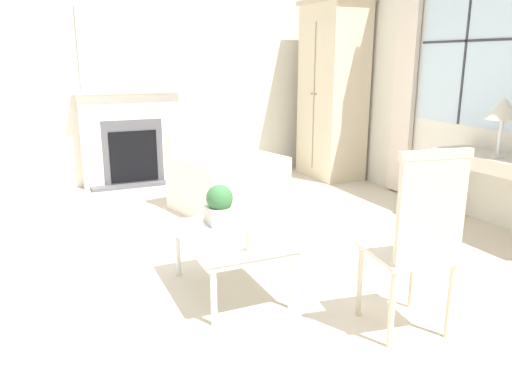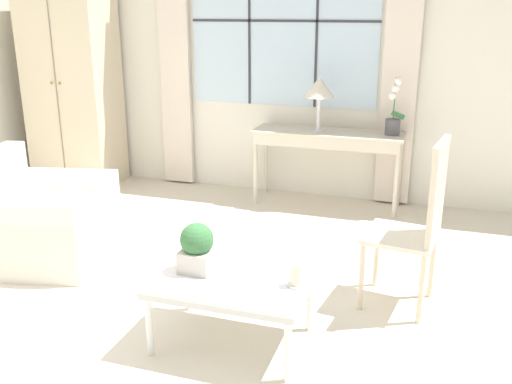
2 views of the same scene
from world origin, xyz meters
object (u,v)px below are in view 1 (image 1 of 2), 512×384
object	(u,v)px
side_chair_wooden	(419,235)
pillar_candle	(251,243)
coffee_table	(230,239)
fireplace	(131,129)
armoire	(332,91)
table_lamp	(504,110)
armchair_upholstered	(226,184)
console_table	(510,168)
potted_plant_small	(220,205)

from	to	relation	value
side_chair_wooden	pillar_candle	xyz separation A→B (m)	(-0.60, -0.77, -0.14)
side_chair_wooden	coffee_table	distance (m)	1.26
fireplace	coffee_table	xyz separation A→B (m)	(3.43, 0.02, -0.34)
armoire	side_chair_wooden	distance (m)	4.22
table_lamp	side_chair_wooden	bearing A→B (deg)	-60.05
pillar_candle	armoire	bearing A→B (deg)	140.80
armchair_upholstered	console_table	bearing A→B (deg)	45.60
table_lamp	potted_plant_small	xyz separation A→B (m)	(-0.15, -2.56, -0.59)
fireplace	pillar_candle	distance (m)	3.81
fireplace	pillar_candle	world-z (taller)	fireplace
console_table	pillar_candle	bearing A→B (deg)	-82.51
fireplace	console_table	bearing A→B (deg)	37.44
console_table	coffee_table	size ratio (longest dim) A/B	1.61
potted_plant_small	pillar_candle	xyz separation A→B (m)	(0.59, -0.02, -0.09)
table_lamp	armchair_upholstered	xyz separation A→B (m)	(-1.81, -1.89, -0.88)
coffee_table	potted_plant_small	distance (m)	0.29
fireplace	potted_plant_small	xyz separation A→B (m)	(3.22, 0.03, -0.15)
fireplace	side_chair_wooden	world-z (taller)	fireplace
side_chair_wooden	potted_plant_small	distance (m)	1.41
armoire	potted_plant_small	size ratio (longest dim) A/B	8.02
side_chair_wooden	coffee_table	xyz separation A→B (m)	(-0.98, -0.76, -0.24)
coffee_table	armoire	bearing A→B (deg)	137.33
potted_plant_small	pillar_candle	size ratio (longest dim) A/B	2.08
fireplace	console_table	xyz separation A→B (m)	(3.46, 2.65, -0.07)
fireplace	table_lamp	world-z (taller)	fireplace
fireplace	armchair_upholstered	distance (m)	1.76
side_chair_wooden	pillar_candle	distance (m)	0.99
fireplace	potted_plant_small	distance (m)	3.22
side_chair_wooden	coffee_table	bearing A→B (deg)	-142.09
potted_plant_small	side_chair_wooden	bearing A→B (deg)	32.33
console_table	coffee_table	xyz separation A→B (m)	(-0.03, -2.63, -0.27)
table_lamp	armoire	bearing A→B (deg)	179.90
fireplace	armchair_upholstered	size ratio (longest dim) A/B	1.88
pillar_candle	coffee_table	bearing A→B (deg)	178.60
console_table	pillar_candle	size ratio (longest dim) A/B	10.39
table_lamp	armchair_upholstered	distance (m)	2.76
console_table	side_chair_wooden	xyz separation A→B (m)	(0.95, -1.86, -0.03)
table_lamp	fireplace	bearing A→B (deg)	-142.38
fireplace	armoire	xyz separation A→B (m)	(0.64, 2.60, 0.45)
pillar_candle	table_lamp	bearing A→B (deg)	99.65
fireplace	table_lamp	bearing A→B (deg)	37.62
console_table	armchair_upholstered	world-z (taller)	armchair_upholstered
potted_plant_small	armchair_upholstered	bearing A→B (deg)	157.91
console_table	potted_plant_small	size ratio (longest dim) A/B	4.98
table_lamp	potted_plant_small	distance (m)	2.64
table_lamp	side_chair_wooden	world-z (taller)	table_lamp
armoire	side_chair_wooden	xyz separation A→B (m)	(3.77, -1.81, -0.55)
console_table	side_chair_wooden	bearing A→B (deg)	-62.99
potted_plant_small	coffee_table	bearing A→B (deg)	-1.67
armoire	coffee_table	xyz separation A→B (m)	(2.79, -2.58, -0.79)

